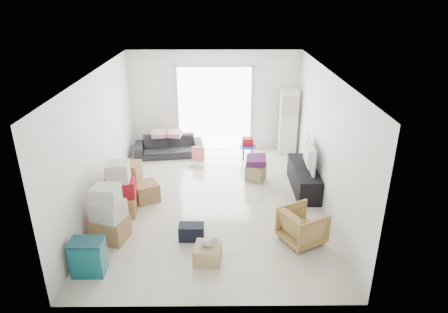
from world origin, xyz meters
The scene contains 21 objects.
room_shell centered at (0.00, 0.00, 1.35)m, with size 4.98×6.48×3.18m.
sliding_door centered at (0.00, 2.98, 1.24)m, with size 2.10×0.04×2.33m.
ac_tower centered at (1.95, 2.65, 0.88)m, with size 0.45×0.30×1.75m, color silver.
tv_console centered at (2.00, 0.54, 0.27)m, with size 0.48×1.61×0.54m, color black.
television centered at (2.00, 0.54, 0.60)m, with size 1.02×0.59×0.13m, color black.
sofa centered at (-1.22, 2.50, 0.35)m, with size 1.77×0.52×0.69m, color black.
pillow_left centered at (-1.47, 2.54, 0.76)m, with size 0.41×0.33×0.13m, color #C892A1.
pillow_right centered at (-1.04, 2.54, 0.75)m, with size 0.31×0.25×0.11m, color #C892A1.
armchair centered at (1.59, -1.44, 0.35)m, with size 0.68×0.63×0.70m, color #AE8C4D.
storage_bins centered at (-1.90, -2.26, 0.30)m, with size 0.51×0.36×0.59m.
box_stack_a centered at (-1.80, -1.35, 0.47)m, with size 0.68×0.62×1.06m.
box_stack_b centered at (-1.80, -0.48, 0.48)m, with size 0.63×0.60×1.11m.
box_stack_c centered at (-1.77, 0.24, 0.38)m, with size 0.65×0.60×0.78m.
loose_box centered at (-1.41, 0.08, 0.20)m, with size 0.47×0.47×0.39m, color #936842.
duffel_bag centered at (-0.36, -1.35, 0.14)m, with size 0.44×0.27×0.28m, color black.
ottoman centered at (0.98, 1.00, 0.20)m, with size 0.40×0.40×0.40m, color #999359.
blanket centered at (0.98, 1.00, 0.47)m, with size 0.44×0.44×0.14m, color #4B1E4B.
kids_table centered at (0.86, 2.27, 0.41)m, with size 0.44×0.44×0.58m.
toy_walker centered at (-0.41, 1.88, 0.13)m, with size 0.38×0.35×0.46m.
wood_crate centered at (-0.06, -1.98, 0.14)m, with size 0.43×0.43×0.29m, color tan.
plush_bunny centered at (-0.03, -1.97, 0.35)m, with size 0.28×0.16×0.14m.
Camera 1 is at (0.17, -7.37, 4.17)m, focal length 32.00 mm.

